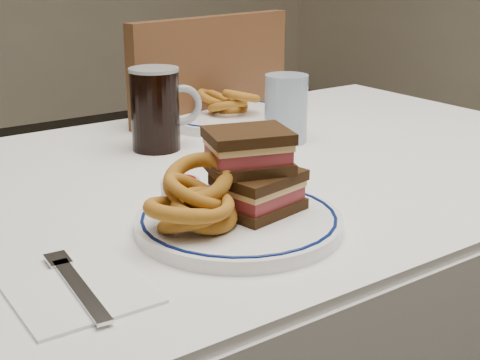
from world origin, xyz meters
TOP-DOWN VIEW (x-y plane):
  - dining_table at (0.00, 0.00)m, footprint 1.27×0.87m
  - chair_far at (0.09, 0.47)m, footprint 0.52×0.52m
  - main_plate at (-0.22, -0.22)m, footprint 0.27×0.27m
  - reuben_sandwich at (-0.19, -0.21)m, footprint 0.13×0.12m
  - onion_rings_main at (-0.29, -0.22)m, footprint 0.13×0.12m
  - ketchup_ramekin at (-0.26, -0.13)m, footprint 0.05×0.05m
  - beer_mug at (-0.13, 0.18)m, footprint 0.13×0.09m
  - water_glass at (0.10, 0.08)m, footprint 0.08×0.08m
  - far_plate at (0.10, 0.28)m, footprint 0.29×0.29m
  - onion_rings_far at (0.10, 0.28)m, footprint 0.12×0.14m
  - napkin_fork at (-0.46, -0.26)m, footprint 0.14×0.19m

SIDE VIEW (x-z plane):
  - chair_far at x=0.09m, z-range 0.04..1.01m
  - dining_table at x=0.00m, z-range 0.27..1.02m
  - napkin_fork at x=-0.46m, z-range 0.75..0.76m
  - main_plate at x=-0.22m, z-range 0.75..0.77m
  - far_plate at x=0.10m, z-range 0.75..0.77m
  - ketchup_ramekin at x=-0.26m, z-range 0.77..0.80m
  - onion_rings_far at x=0.10m, z-range 0.76..0.83m
  - onion_rings_main at x=-0.29m, z-range 0.75..0.86m
  - water_glass at x=0.10m, z-range 0.75..0.88m
  - reuben_sandwich at x=-0.19m, z-range 0.77..0.88m
  - beer_mug at x=-0.13m, z-range 0.75..0.90m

